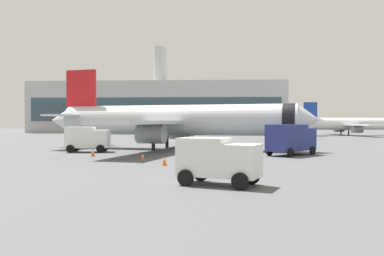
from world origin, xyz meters
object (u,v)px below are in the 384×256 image
(safety_cone_near, at_px, (143,157))
(safety_cone_far, at_px, (228,142))
(airplane_taxiing, at_px, (350,124))
(cargo_van, at_px, (218,159))
(safety_cone_outer, at_px, (164,160))
(fuel_truck, at_px, (291,138))
(service_truck, at_px, (87,138))
(safety_cone_mid, at_px, (93,153))
(airplane_at_gate, at_px, (174,120))

(safety_cone_near, xyz_separation_m, safety_cone_far, (8.50, 25.10, 0.04))
(safety_cone_far, bearing_deg, airplane_taxiing, 53.24)
(cargo_van, bearing_deg, safety_cone_outer, 113.13)
(safety_cone_far, bearing_deg, fuel_truck, -72.61)
(service_truck, distance_m, safety_cone_outer, 17.38)
(airplane_taxiing, distance_m, safety_cone_mid, 79.70)
(airplane_at_gate, height_order, safety_cone_near, airplane_at_gate)
(airplane_at_gate, bearing_deg, cargo_van, -79.34)
(fuel_truck, distance_m, safety_cone_outer, 15.87)
(airplane_at_gate, relative_size, service_truck, 7.18)
(airplane_at_gate, height_order, safety_cone_far, airplane_at_gate)
(service_truck, distance_m, safety_cone_near, 12.56)
(airplane_at_gate, bearing_deg, service_truck, -151.68)
(fuel_truck, bearing_deg, airplane_taxiing, 66.99)
(airplane_at_gate, height_order, airplane_taxiing, airplane_at_gate)
(safety_cone_mid, bearing_deg, airplane_at_gate, 56.91)
(airplane_taxiing, bearing_deg, safety_cone_near, -120.84)
(airplane_at_gate, xyz_separation_m, safety_cone_far, (7.18, 10.52, -3.29))
(cargo_van, bearing_deg, service_truck, 122.29)
(airplane_taxiing, height_order, safety_cone_outer, airplane_taxiing)
(service_truck, xyz_separation_m, safety_cone_mid, (2.40, -5.74, -1.23))
(safety_cone_mid, bearing_deg, safety_cone_outer, -43.92)
(service_truck, relative_size, safety_cone_mid, 6.51)
(airplane_at_gate, height_order, cargo_van, airplane_at_gate)
(airplane_taxiing, bearing_deg, fuel_truck, -113.01)
(service_truck, xyz_separation_m, safety_cone_far, (16.64, 15.62, -1.24))
(airplane_at_gate, bearing_deg, airplane_taxiing, 53.71)
(service_truck, bearing_deg, airplane_at_gate, 28.32)
(service_truck, distance_m, cargo_van, 27.77)
(safety_cone_far, height_order, safety_cone_outer, safety_cone_outer)
(airplane_taxiing, bearing_deg, airplane_at_gate, -126.29)
(service_truck, xyz_separation_m, fuel_truck, (22.56, -3.28, 0.16))
(airplane_taxiing, xyz_separation_m, cargo_van, (-34.13, -82.37, -1.47))
(safety_cone_outer, bearing_deg, safety_cone_mid, 136.08)
(service_truck, height_order, safety_cone_far, service_truck)
(airplane_taxiing, distance_m, service_truck, 76.60)
(safety_cone_far, bearing_deg, cargo_van, -92.64)
(safety_cone_mid, distance_m, safety_cone_outer, 11.46)
(service_truck, xyz_separation_m, cargo_van, (14.84, -23.48, -0.16))
(airplane_at_gate, relative_size, safety_cone_far, 47.52)
(airplane_taxiing, relative_size, service_truck, 5.75)
(airplane_at_gate, distance_m, cargo_van, 29.16)
(safety_cone_near, height_order, safety_cone_outer, safety_cone_outer)
(airplane_at_gate, xyz_separation_m, safety_cone_near, (-1.32, -14.58, -3.33))
(service_truck, bearing_deg, fuel_truck, -8.27)
(airplane_at_gate, height_order, service_truck, airplane_at_gate)
(safety_cone_outer, bearing_deg, cargo_van, -66.87)
(airplane_taxiing, height_order, service_truck, airplane_taxiing)
(fuel_truck, height_order, safety_cone_far, fuel_truck)
(cargo_van, distance_m, safety_cone_mid, 21.69)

